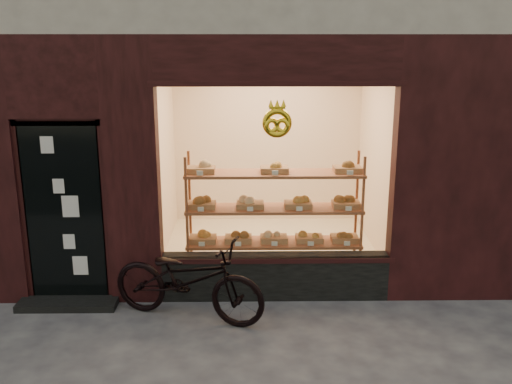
{
  "coord_description": "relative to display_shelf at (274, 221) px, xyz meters",
  "views": [
    {
      "loc": [
        0.12,
        -4.27,
        3.04
      ],
      "look_at": [
        0.22,
        2.0,
        1.36
      ],
      "focal_mm": 40.0,
      "sensor_mm": 36.0,
      "label": 1
    }
  ],
  "objects": [
    {
      "name": "bicycle",
      "position": [
        -0.99,
        -0.95,
        -0.36
      ],
      "size": [
        1.9,
        1.18,
        0.94
      ],
      "primitive_type": "imported",
      "rotation": [
        0.0,
        0.0,
        1.24
      ],
      "color": "black",
      "rests_on": "ground"
    },
    {
      "name": "display_shelf",
      "position": [
        0.0,
        0.0,
        0.0
      ],
      "size": [
        2.2,
        0.45,
        1.7
      ],
      "color": "brown",
      "rests_on": "ground"
    }
  ]
}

